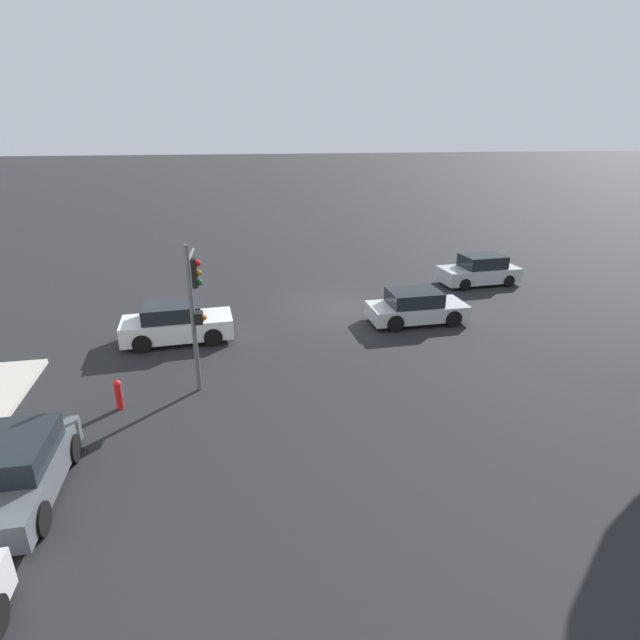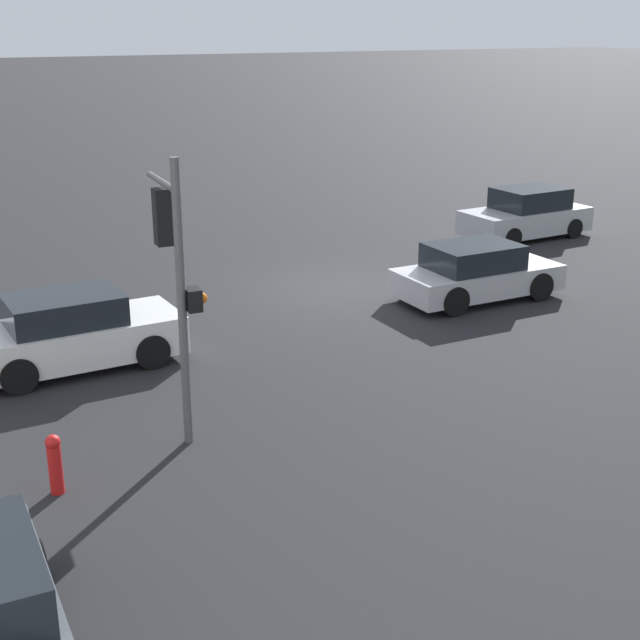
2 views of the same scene
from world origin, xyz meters
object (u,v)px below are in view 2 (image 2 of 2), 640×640
object	(u,v)px
crossing_car_0	(526,215)
crossing_car_1	(476,273)
traffic_signal	(176,258)
crossing_car_2	(73,333)
fire_hydrant	(55,462)

from	to	relation	value
crossing_car_0	crossing_car_1	world-z (taller)	crossing_car_0
traffic_signal	crossing_car_2	distance (m)	4.46
traffic_signal	crossing_car_1	world-z (taller)	traffic_signal
traffic_signal	fire_hydrant	world-z (taller)	traffic_signal
traffic_signal	crossing_car_0	xyz separation A→B (m)	(-14.05, -8.44, -2.26)
traffic_signal	fire_hydrant	xyz separation A→B (m)	(2.30, 1.11, -2.48)
crossing_car_2	crossing_car_1	bearing A→B (deg)	-2.11
crossing_car_0	crossing_car_2	world-z (taller)	crossing_car_0
crossing_car_2	fire_hydrant	size ratio (longest dim) A/B	4.53
crossing_car_0	crossing_car_1	size ratio (longest dim) A/B	1.02
crossing_car_0	fire_hydrant	size ratio (longest dim) A/B	4.51
crossing_car_0	crossing_car_2	size ratio (longest dim) A/B	1.00
traffic_signal	crossing_car_2	size ratio (longest dim) A/B	1.10
crossing_car_1	fire_hydrant	bearing A→B (deg)	-156.65
crossing_car_1	crossing_car_2	world-z (taller)	crossing_car_2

